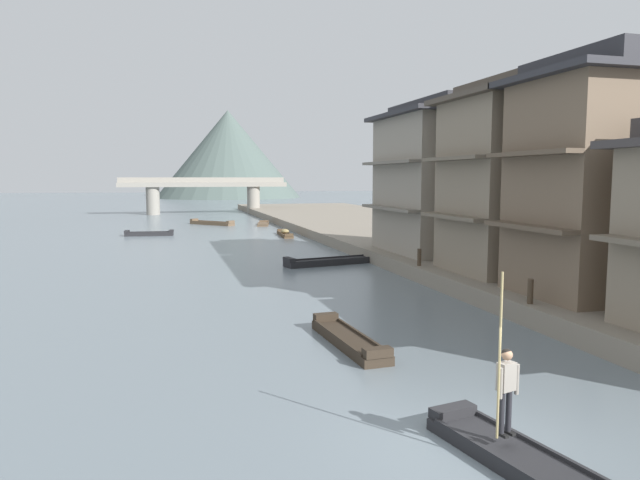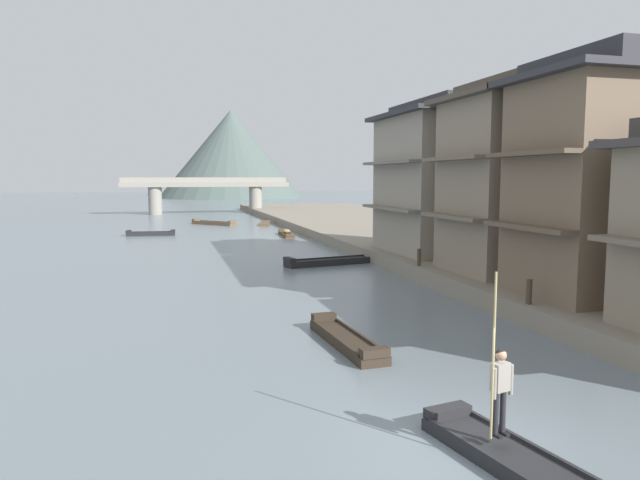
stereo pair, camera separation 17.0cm
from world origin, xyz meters
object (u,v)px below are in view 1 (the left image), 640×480
object	(u,v)px
boat_moored_second	(149,234)
boat_moored_third	(263,224)
house_waterfront_second	(589,179)
mooring_post_dock_mid	(419,257)
boat_midriver_upstream	(349,340)
stone_bridge	(204,190)
boat_foreground_poled	(541,471)
house_waterfront_narrow	(440,179)
boat_moored_far	(331,261)
mooring_post_dock_near	(530,291)
boat_midriver_drifting	(212,223)
boat_moored_nearest	(285,234)
boatman_person	(506,381)
house_waterfront_tall	(513,178)

from	to	relation	value
boat_moored_second	boat_moored_third	size ratio (longest dim) A/B	0.92
house_waterfront_second	mooring_post_dock_mid	world-z (taller)	house_waterfront_second
boat_midriver_upstream	stone_bridge	distance (m)	66.13
boat_foreground_poled	house_waterfront_narrow	size ratio (longest dim) A/B	0.58
boat_foreground_poled	boat_moored_far	xyz separation A→B (m)	(3.46, 24.42, 0.04)
stone_bridge	boat_moored_far	bearing A→B (deg)	-85.64
mooring_post_dock_near	boat_foreground_poled	bearing A→B (deg)	-123.97
boat_midriver_drifting	house_waterfront_second	bearing A→B (deg)	-77.72
boat_midriver_upstream	boat_midriver_drifting	bearing A→B (deg)	90.27
boat_moored_nearest	mooring_post_dock_mid	bearing A→B (deg)	-85.27
boat_foreground_poled	boat_moored_far	bearing A→B (deg)	81.92
boat_moored_second	boat_moored_far	size ratio (longest dim) A/B	0.72
boat_foreground_poled	stone_bridge	size ratio (longest dim) A/B	0.22
house_waterfront_second	boat_midriver_drifting	bearing A→B (deg)	102.28
stone_bridge	boat_moored_second	bearing A→B (deg)	-103.07
boatman_person	mooring_post_dock_mid	bearing A→B (deg)	69.89
house_waterfront_narrow	mooring_post_dock_mid	bearing A→B (deg)	-125.54
boat_moored_second	house_waterfront_narrow	xyz separation A→B (m)	(16.89, -21.79, 4.86)
boat_moored_third	house_waterfront_narrow	distance (m)	31.30
mooring_post_dock_near	stone_bridge	size ratio (longest dim) A/B	0.04
boat_moored_second	house_waterfront_second	distance (m)	38.85
boatman_person	house_waterfront_narrow	world-z (taller)	house_waterfront_narrow
boat_moored_second	house_waterfront_second	xyz separation A→B (m)	(16.18, -34.98, 4.89)
boat_moored_nearest	house_waterfront_tall	bearing A→B (deg)	-78.49
boatman_person	boat_moored_third	xyz separation A→B (m)	(4.57, 52.70, -1.33)
boat_moored_nearest	stone_bridge	bearing A→B (deg)	97.91
boat_midriver_upstream	mooring_post_dock_near	xyz separation A→B (m)	(6.85, 0.75, 1.00)
boat_midriver_upstream	house_waterfront_second	world-z (taller)	house_waterfront_second
boat_moored_far	boat_midriver_drifting	bearing A→B (deg)	98.08
boat_moored_third	house_waterfront_second	bearing A→B (deg)	-84.01
house_waterfront_second	boat_foreground_poled	bearing A→B (deg)	-132.19
boat_moored_nearest	boat_moored_second	world-z (taller)	boat_moored_nearest
house_waterfront_narrow	mooring_post_dock_near	world-z (taller)	house_waterfront_narrow
boat_foreground_poled	house_waterfront_second	size ratio (longest dim) A/B	0.58
boat_midriver_upstream	boat_moored_nearest	bearing A→B (deg)	81.53
mooring_post_dock_mid	house_waterfront_second	bearing A→B (deg)	-71.25
house_waterfront_narrow	mooring_post_dock_near	distance (m)	14.88
boatman_person	boat_moored_third	size ratio (longest dim) A/B	0.66
boat_foreground_poled	boat_moored_third	distance (m)	53.72
boatman_person	boat_moored_nearest	bearing A→B (deg)	83.80
house_waterfront_narrow	boat_moored_nearest	bearing A→B (deg)	106.47
stone_bridge	boat_midriver_drifting	bearing A→B (deg)	-91.70
house_waterfront_second	house_waterfront_narrow	size ratio (longest dim) A/B	1.00
boat_midriver_drifting	house_waterfront_tall	bearing A→B (deg)	-75.30
boat_moored_third	mooring_post_dock_near	bearing A→B (deg)	-87.71
house_waterfront_second	stone_bridge	bearing A→B (deg)	98.21
boat_moored_third	boat_midriver_upstream	xyz separation A→B (m)	(-5.08, -45.15, 0.05)
boat_foreground_poled	boat_midriver_upstream	world-z (taller)	boat_midriver_upstream
house_waterfront_tall	boatman_person	bearing A→B (deg)	-123.54
house_waterfront_tall	mooring_post_dock_mid	bearing A→B (deg)	141.51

